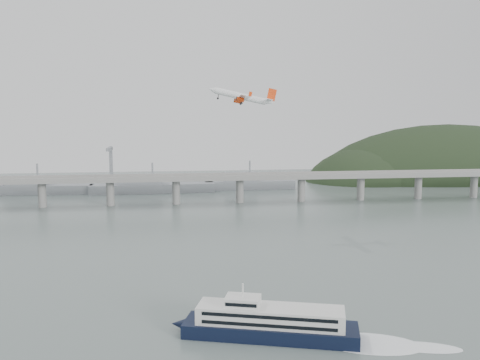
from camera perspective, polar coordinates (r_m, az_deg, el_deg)
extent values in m
plane|color=#586563|center=(207.71, 2.14, -11.77)|extent=(900.00, 900.00, 0.00)
cube|color=gray|center=(397.90, -2.88, 0.23)|extent=(800.00, 22.00, 2.20)
cube|color=gray|center=(387.28, -2.75, 0.34)|extent=(800.00, 0.60, 1.80)
cube|color=gray|center=(408.07, -3.01, 0.68)|extent=(800.00, 0.60, 1.80)
cylinder|color=gray|center=(409.04, -21.33, -1.55)|extent=(6.00, 6.00, 21.00)
cylinder|color=gray|center=(400.34, -14.36, -1.46)|extent=(6.00, 6.00, 21.00)
cylinder|color=gray|center=(397.79, -7.18, -1.35)|extent=(6.00, 6.00, 21.00)
cylinder|color=gray|center=(401.50, -0.03, -1.22)|extent=(6.00, 6.00, 21.00)
cylinder|color=gray|center=(411.30, 6.89, -1.07)|extent=(6.00, 6.00, 21.00)
cylinder|color=gray|center=(426.76, 13.39, -0.92)|extent=(6.00, 6.00, 21.00)
cylinder|color=gray|center=(447.32, 19.37, -0.77)|extent=(6.00, 6.00, 21.00)
cylinder|color=gray|center=(472.29, 24.77, -0.63)|extent=(6.00, 6.00, 21.00)
ellipsoid|color=black|center=(611.69, 22.04, -1.50)|extent=(320.00, 150.00, 156.00)
ellipsoid|color=black|center=(560.32, 14.13, -1.31)|extent=(140.00, 110.00, 96.00)
cube|color=slate|center=(481.87, -21.71, -1.00)|extent=(95.67, 20.15, 8.00)
cube|color=slate|center=(483.26, -22.85, -0.07)|extent=(33.90, 15.02, 8.00)
cylinder|color=slate|center=(480.04, -21.80, 0.89)|extent=(1.60, 1.60, 14.00)
cube|color=slate|center=(463.15, -9.76, -0.91)|extent=(110.55, 21.43, 8.00)
cube|color=slate|center=(462.63, -11.14, 0.05)|extent=(39.01, 16.73, 8.00)
cylinder|color=slate|center=(461.26, -9.80, 1.06)|extent=(1.60, 1.60, 14.00)
cube|color=slate|center=(478.66, 1.11, -0.55)|extent=(85.00, 13.60, 8.00)
cube|color=slate|center=(476.42, 0.10, 0.38)|extent=(29.75, 11.90, 8.00)
cylinder|color=slate|center=(476.83, 1.11, 1.35)|extent=(1.60, 1.60, 14.00)
cube|color=slate|center=(498.92, -14.27, 1.39)|extent=(3.00, 3.00, 40.00)
cube|color=slate|center=(487.63, -14.46, 3.38)|extent=(3.00, 28.00, 3.00)
cube|color=black|center=(162.36, 3.41, -16.48)|extent=(54.59, 27.97, 4.26)
cone|color=black|center=(167.47, -6.80, -15.76)|extent=(6.34, 5.64, 4.26)
cube|color=silver|center=(160.52, 3.42, -14.91)|extent=(45.83, 23.41, 5.32)
cube|color=black|center=(155.04, 3.21, -15.17)|extent=(38.66, 12.15, 1.06)
cube|color=black|center=(156.02, 3.20, -16.04)|extent=(38.66, 12.15, 1.06)
cube|color=black|center=(165.00, 3.62, -13.78)|extent=(38.66, 12.15, 1.06)
cube|color=black|center=(165.92, 3.61, -14.60)|extent=(38.66, 12.15, 1.06)
cube|color=silver|center=(160.08, 0.31, -13.41)|extent=(12.37, 10.27, 2.77)
cube|color=black|center=(156.59, 0.09, -13.89)|extent=(9.18, 2.96, 1.06)
cylinder|color=silver|center=(158.92, 0.31, -12.26)|extent=(0.67, 0.67, 4.26)
ellipsoid|color=white|center=(163.19, 14.37, -17.37)|extent=(33.81, 23.72, 0.21)
ellipsoid|color=white|center=(165.21, 19.76, -17.25)|extent=(24.22, 14.13, 0.21)
cylinder|color=white|center=(288.90, 0.09, 9.39)|extent=(29.25, 6.25, 9.84)
cone|color=white|center=(287.84, -3.16, 10.09)|extent=(5.14, 4.09, 4.55)
cone|color=white|center=(291.03, 3.41, 8.74)|extent=(5.89, 3.83, 4.78)
cube|color=white|center=(288.88, 0.25, 9.15)|extent=(5.98, 35.25, 3.25)
cube|color=white|center=(290.96, 3.24, 8.93)|extent=(3.59, 12.50, 1.59)
cube|color=#F34010|center=(291.54, 3.58, 9.53)|extent=(5.99, 0.82, 7.56)
cylinder|color=#F34010|center=(294.20, -0.24, 8.84)|extent=(4.93, 2.76, 3.27)
cylinder|color=black|center=(294.01, -0.66, 8.93)|extent=(0.96, 2.41, 2.40)
cube|color=white|center=(294.31, -0.20, 9.04)|extent=(2.79, 0.40, 1.77)
cylinder|color=#F34010|center=(282.95, 0.02, 9.03)|extent=(4.93, 2.76, 3.27)
cylinder|color=black|center=(282.76, -0.42, 9.13)|extent=(0.96, 2.41, 2.40)
cube|color=white|center=(283.07, 0.06, 9.24)|extent=(2.79, 0.40, 1.77)
cylinder|color=black|center=(291.33, 0.11, 8.75)|extent=(0.91, 0.49, 2.52)
cylinder|color=black|center=(291.22, 0.06, 8.53)|extent=(1.36, 0.50, 1.37)
cylinder|color=black|center=(286.02, 0.23, 8.83)|extent=(0.91, 0.49, 2.52)
cylinder|color=black|center=(285.90, 0.19, 8.61)|extent=(1.36, 0.50, 1.37)
cylinder|color=black|center=(287.70, -2.46, 9.36)|extent=(0.91, 0.49, 2.52)
cylinder|color=black|center=(287.58, -2.51, 9.14)|extent=(1.36, 0.50, 1.37)
cube|color=#F34010|center=(306.58, 0.29, 9.00)|extent=(2.15, 0.37, 2.78)
cube|color=#F34010|center=(271.89, 1.17, 9.63)|extent=(2.15, 0.37, 2.78)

